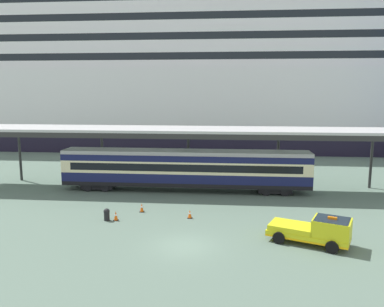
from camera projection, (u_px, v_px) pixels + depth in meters
The scene contains 9 objects.
ground_plane at pixel (185, 246), 25.10m from camera, with size 400.00×400.00×0.00m, color #556B5C.
cruise_ship at pixel (120, 67), 73.95m from camera, with size 161.32×28.20×41.07m.
platform_canopy at pixel (186, 131), 38.40m from camera, with size 47.21×5.75×6.27m.
train_carriage at pixel (185, 168), 38.60m from camera, with size 24.48×2.81×4.11m.
service_truck at pixel (316, 230), 25.23m from camera, with size 5.58×3.85×2.02m.
traffic_cone_near at pixel (142, 208), 32.14m from camera, with size 0.36×0.36×0.75m.
traffic_cone_mid at pixel (190, 214), 30.56m from camera, with size 0.36×0.36×0.70m.
traffic_cone_far at pixel (116, 216), 30.01m from camera, with size 0.36×0.36×0.77m.
quay_bollard at pixel (107, 214), 30.01m from camera, with size 0.48×0.48×0.96m.
Camera 1 is at (2.67, -23.66, 9.97)m, focal length 36.25 mm.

